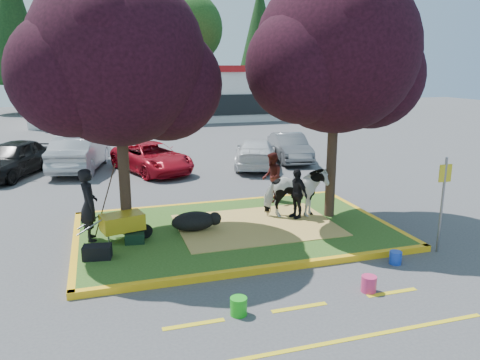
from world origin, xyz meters
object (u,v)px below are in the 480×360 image
object	(u,v)px
sign_post	(443,195)
calf	(194,221)
handler	(89,205)
bucket_green	(239,306)
wheelbarrow	(123,222)
cow	(295,193)
car_silver	(80,152)
bucket_blue	(395,258)
bucket_pink	(369,284)
car_black	(12,159)

from	to	relation	value
sign_post	calf	bearing A→B (deg)	153.55
calf	sign_post	world-z (taller)	sign_post
handler	bucket_green	world-z (taller)	handler
wheelbarrow	cow	bearing A→B (deg)	-9.52
car_silver	handler	bearing A→B (deg)	105.65
handler	sign_post	distance (m)	8.52
cow	wheelbarrow	bearing A→B (deg)	108.23
bucket_blue	bucket_pink	bearing A→B (deg)	-142.83
handler	bucket_blue	size ratio (longest dim) A/B	6.13
bucket_pink	bucket_blue	distance (m)	1.66
handler	wheelbarrow	world-z (taller)	handler
cow	bucket_blue	world-z (taller)	cow
cow	calf	world-z (taller)	cow
wheelbarrow	bucket_green	distance (m)	4.41
wheelbarrow	handler	bearing A→B (deg)	144.44
wheelbarrow	car_black	size ratio (longest dim) A/B	0.42
car_black	car_silver	size ratio (longest dim) A/B	0.91
sign_post	car_black	xyz separation A→B (m)	(-11.03, 11.69, -0.69)
cow	sign_post	bearing A→B (deg)	-127.72
calf	bucket_pink	distance (m)	4.93
bucket_green	wheelbarrow	bearing A→B (deg)	113.80
handler	sign_post	size ratio (longest dim) A/B	0.78
calf	wheelbarrow	bearing A→B (deg)	-160.83
cow	wheelbarrow	xyz separation A→B (m)	(-4.79, -0.41, -0.27)
cow	calf	distance (m)	3.03
bucket_pink	calf	bearing A→B (deg)	123.13
handler	calf	bearing A→B (deg)	-98.30
car_black	car_silver	distance (m)	2.65
calf	car_silver	world-z (taller)	car_silver
sign_post	bucket_pink	distance (m)	3.27
bucket_blue	car_silver	distance (m)	14.34
cow	wheelbarrow	size ratio (longest dim) A/B	0.97
bucket_blue	car_silver	world-z (taller)	car_silver
wheelbarrow	bucket_green	xyz separation A→B (m)	(1.77, -4.02, -0.45)
cow	car_black	bearing A→B (deg)	58.09
car_silver	calf	bearing A→B (deg)	120.85
bucket_green	car_silver	xyz separation A→B (m)	(-2.96, 13.58, 0.61)
wheelbarrow	car_silver	size ratio (longest dim) A/B	0.38
sign_post	bucket_pink	world-z (taller)	sign_post
bucket_pink	cow	bearing A→B (deg)	86.19
calf	wheelbarrow	xyz separation A→B (m)	(-1.81, -0.20, 0.22)
cow	car_silver	size ratio (longest dim) A/B	0.37
cow	handler	size ratio (longest dim) A/B	0.96
bucket_green	car_silver	distance (m)	13.92
wheelbarrow	sign_post	size ratio (longest dim) A/B	0.78
car_silver	cow	bearing A→B (deg)	136.22
bucket_green	car_black	distance (m)	14.25
bucket_blue	car_black	xyz separation A→B (m)	(-9.63, 12.01, 0.58)
bucket_pink	car_black	bearing A→B (deg)	122.55
calf	car_black	xyz separation A→B (m)	(-5.61, 8.89, 0.33)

